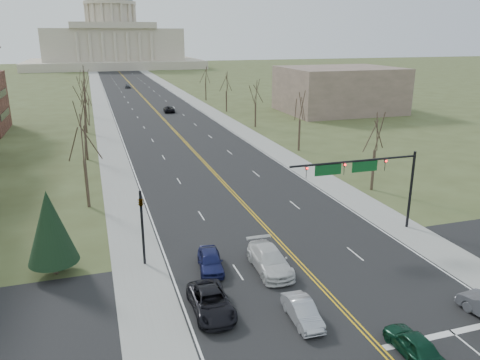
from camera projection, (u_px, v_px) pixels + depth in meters
ground at (370, 339)px, 27.40m from camera, size 600.00×600.00×0.00m
road at (145, 100)px, 127.44m from camera, size 20.00×380.00×0.01m
cross_road at (323, 288)px, 32.86m from camera, size 120.00×14.00×0.01m
sidewalk_left at (100, 102)px, 123.95m from camera, size 4.00×380.00×0.03m
sidewalk_right at (189, 98)px, 130.92m from camera, size 4.00×380.00×0.03m
center_line at (145, 100)px, 127.43m from camera, size 0.42×380.00×0.01m
edge_line_left at (108, 101)px, 124.59m from camera, size 0.15×380.00×0.01m
edge_line_right at (181, 98)px, 130.28m from camera, size 0.15×380.00×0.01m
stop_bar at (452, 332)px, 27.94m from camera, size 9.50×0.50×0.01m
capitol at (113, 40)px, 250.45m from camera, size 90.00×60.00×50.00m
signal_mast at (364, 172)px, 40.13m from camera, size 12.12×0.44×7.20m
signal_left at (142, 219)px, 35.23m from camera, size 0.32×0.36×6.00m
tree_r_0 at (376, 134)px, 51.78m from camera, size 3.74×3.74×8.50m
tree_l_0 at (82, 141)px, 46.30m from camera, size 3.96×3.96×9.00m
tree_r_1 at (300, 108)px, 69.97m from camera, size 3.74×3.74×8.50m
tree_l_1 at (83, 111)px, 64.49m from camera, size 3.96×3.96×9.00m
tree_r_2 at (256, 93)px, 88.16m from camera, size 3.74×3.74×8.50m
tree_l_2 at (83, 94)px, 82.68m from camera, size 3.96×3.96×9.00m
tree_r_3 at (226, 83)px, 106.34m from camera, size 3.74×3.74×8.50m
tree_l_3 at (83, 83)px, 100.86m from camera, size 3.96×3.96×9.00m
tree_r_4 at (205, 76)px, 124.53m from camera, size 3.74×3.74×8.50m
tree_l_4 at (83, 76)px, 119.05m from camera, size 3.96×3.96×9.00m
conifer_l at (50, 227)px, 33.79m from camera, size 3.64×3.64×6.50m
bldg_right_mass at (339, 90)px, 106.65m from camera, size 25.00×20.00×10.00m
car_nb_inner_lead at (413, 344)px, 25.85m from camera, size 1.70×4.07×1.38m
car_sb_inner_lead at (302, 312)px, 28.88m from camera, size 1.54×4.09×1.33m
car_sb_outer_lead at (211, 302)px, 29.80m from camera, size 2.41×5.20×1.44m
car_sb_inner_second at (270, 260)px, 35.12m from camera, size 2.49×5.82×1.67m
car_sb_outer_second at (210, 261)px, 35.19m from camera, size 2.32×4.54×1.48m
car_far_nb at (169, 109)px, 107.18m from camera, size 2.62×5.07×1.37m
car_far_sb at (127, 86)px, 155.67m from camera, size 1.88×4.33×1.45m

